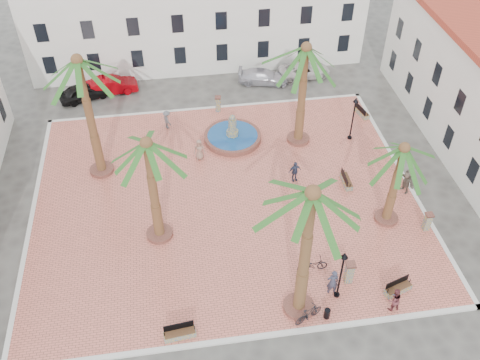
{
  "coord_description": "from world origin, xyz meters",
  "views": [
    {
      "loc": [
        -3.02,
        -26.45,
        25.69
      ],
      "look_at": [
        1.0,
        0.0,
        1.6
      ],
      "focal_mm": 40.0,
      "sensor_mm": 36.0,
      "label": 1
    }
  ],
  "objects_px": {
    "bicycle_a": "(312,265)",
    "car_red": "(111,85)",
    "palm_s": "(311,208)",
    "lamppost_e": "(354,111)",
    "bench_ne": "(362,112)",
    "bollard_n": "(218,104)",
    "pedestrian_east": "(406,181)",
    "car_white": "(304,70)",
    "bollard_e": "(427,221)",
    "car_black": "(84,92)",
    "car_silver": "(263,77)",
    "palm_nw": "(80,74)",
    "cyclist_b": "(394,300)",
    "cyclist_a": "(333,282)",
    "fountain": "(233,136)",
    "bench_e": "(346,181)",
    "pedestrian_fountain_a": "(199,150)",
    "lamppost_s": "(342,267)",
    "bench_se": "(398,289)",
    "pedestrian_fountain_b": "(295,171)",
    "palm_e": "(402,158)",
    "litter_bin": "(327,314)",
    "pedestrian_north": "(167,120)",
    "palm_sw": "(148,156)",
    "bollard_se": "(349,272)",
    "bench_s": "(180,334)",
    "palm_ne": "(305,60)",
    "bicycle_b": "(309,314)"
  },
  "relations": [
    {
      "from": "palm_s",
      "to": "bench_se",
      "type": "height_order",
      "value": "palm_s"
    },
    {
      "from": "palm_sw",
      "to": "lamppost_e",
      "type": "relative_size",
      "value": 2.08
    },
    {
      "from": "palm_s",
      "to": "pedestrian_east",
      "type": "height_order",
      "value": "palm_s"
    },
    {
      "from": "lamppost_e",
      "to": "pedestrian_east",
      "type": "distance_m",
      "value": 6.86
    },
    {
      "from": "bicycle_a",
      "to": "car_red",
      "type": "relative_size",
      "value": 0.41
    },
    {
      "from": "palm_s",
      "to": "palm_sw",
      "type": "bearing_deg",
      "value": 138.19
    },
    {
      "from": "lamppost_e",
      "to": "bollard_e",
      "type": "xyz_separation_m",
      "value": [
        1.94,
        -10.04,
        -1.84
      ]
    },
    {
      "from": "bench_se",
      "to": "car_white",
      "type": "xyz_separation_m",
      "value": [
        0.38,
        24.25,
        0.25
      ]
    },
    {
      "from": "lamppost_e",
      "to": "car_white",
      "type": "xyz_separation_m",
      "value": [
        -1.26,
        9.79,
        -2.05
      ]
    },
    {
      "from": "bench_e",
      "to": "pedestrian_fountain_b",
      "type": "bearing_deg",
      "value": 76.4
    },
    {
      "from": "bicycle_a",
      "to": "car_red",
      "type": "xyz_separation_m",
      "value": [
        -12.37,
        21.9,
        0.1
      ]
    },
    {
      "from": "bollard_n",
      "to": "pedestrian_north",
      "type": "distance_m",
      "value": 4.62
    },
    {
      "from": "palm_sw",
      "to": "palm_s",
      "type": "bearing_deg",
      "value": -41.81
    },
    {
      "from": "bench_ne",
      "to": "cyclist_b",
      "type": "bearing_deg",
      "value": 153.85
    },
    {
      "from": "palm_e",
      "to": "cyclist_b",
      "type": "bearing_deg",
      "value": -107.63
    },
    {
      "from": "lamppost_s",
      "to": "litter_bin",
      "type": "relative_size",
      "value": 5.64
    },
    {
      "from": "palm_e",
      "to": "bench_s",
      "type": "height_order",
      "value": "palm_e"
    },
    {
      "from": "bollard_n",
      "to": "pedestrian_east",
      "type": "bearing_deg",
      "value": -44.97
    },
    {
      "from": "car_black",
      "to": "car_silver",
      "type": "bearing_deg",
      "value": -108.45
    },
    {
      "from": "bench_ne",
      "to": "lamppost_s",
      "type": "height_order",
      "value": "lamppost_s"
    },
    {
      "from": "pedestrian_fountain_b",
      "to": "pedestrian_north",
      "type": "bearing_deg",
      "value": 125.49
    },
    {
      "from": "bicycle_a",
      "to": "car_red",
      "type": "height_order",
      "value": "car_red"
    },
    {
      "from": "palm_ne",
      "to": "bench_ne",
      "type": "xyz_separation_m",
      "value": [
        5.96,
        2.54,
        -6.78
      ]
    },
    {
      "from": "cyclist_a",
      "to": "palm_s",
      "type": "bearing_deg",
      "value": 22.72
    },
    {
      "from": "bollard_n",
      "to": "bicycle_a",
      "type": "xyz_separation_m",
      "value": [
        3.55,
        -17.47,
        -0.23
      ]
    },
    {
      "from": "palm_e",
      "to": "bollard_n",
      "type": "xyz_separation_m",
      "value": [
        -9.45,
        14.07,
        -4.51
      ]
    },
    {
      "from": "palm_e",
      "to": "bollard_n",
      "type": "distance_m",
      "value": 17.54
    },
    {
      "from": "fountain",
      "to": "pedestrian_fountain_a",
      "type": "height_order",
      "value": "fountain"
    },
    {
      "from": "palm_s",
      "to": "car_white",
      "type": "relative_size",
      "value": 1.99
    },
    {
      "from": "palm_s",
      "to": "lamppost_e",
      "type": "relative_size",
      "value": 2.48
    },
    {
      "from": "fountain",
      "to": "bench_e",
      "type": "relative_size",
      "value": 2.69
    },
    {
      "from": "litter_bin",
      "to": "cyclist_b",
      "type": "height_order",
      "value": "cyclist_b"
    },
    {
      "from": "bench_se",
      "to": "bicycle_a",
      "type": "distance_m",
      "value": 5.05
    },
    {
      "from": "pedestrian_north",
      "to": "litter_bin",
      "type": "bearing_deg",
      "value": 178.32
    },
    {
      "from": "pedestrian_fountain_b",
      "to": "lamppost_s",
      "type": "bearing_deg",
      "value": -101.74
    },
    {
      "from": "bollard_e",
      "to": "bicycle_a",
      "type": "xyz_separation_m",
      "value": [
        -8.1,
        -2.17,
        -0.22
      ]
    },
    {
      "from": "palm_nw",
      "to": "cyclist_b",
      "type": "height_order",
      "value": "palm_nw"
    },
    {
      "from": "lamppost_e",
      "to": "cyclist_a",
      "type": "distance_m",
      "value": 15.05
    },
    {
      "from": "lamppost_e",
      "to": "car_red",
      "type": "relative_size",
      "value": 0.84
    },
    {
      "from": "fountain",
      "to": "litter_bin",
      "type": "distance_m",
      "value": 17.03
    },
    {
      "from": "bench_s",
      "to": "car_red",
      "type": "distance_m",
      "value": 25.56
    },
    {
      "from": "palm_sw",
      "to": "bench_s",
      "type": "relative_size",
      "value": 4.42
    },
    {
      "from": "bollard_se",
      "to": "car_silver",
      "type": "xyz_separation_m",
      "value": [
        -0.92,
        22.57,
        -0.32
      ]
    },
    {
      "from": "bollard_n",
      "to": "car_white",
      "type": "relative_size",
      "value": 0.29
    },
    {
      "from": "bench_s",
      "to": "bicycle_b",
      "type": "relative_size",
      "value": 0.98
    },
    {
      "from": "bollard_n",
      "to": "pedestrian_east",
      "type": "distance_m",
      "value": 16.47
    },
    {
      "from": "fountain",
      "to": "cyclist_a",
      "type": "height_order",
      "value": "fountain"
    },
    {
      "from": "bench_ne",
      "to": "car_red",
      "type": "height_order",
      "value": "car_red"
    },
    {
      "from": "palm_nw",
      "to": "palm_ne",
      "type": "height_order",
      "value": "palm_nw"
    },
    {
      "from": "lamppost_e",
      "to": "pedestrian_fountain_b",
      "type": "relative_size",
      "value": 2.3
    }
  ]
}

